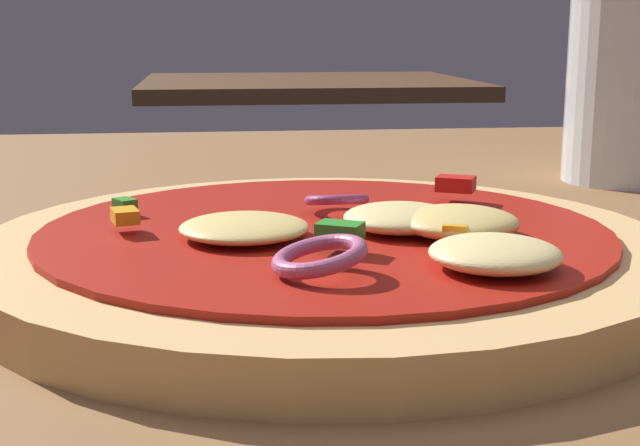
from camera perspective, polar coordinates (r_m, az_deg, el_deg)
The scene contains 4 objects.
dining_table at distance 0.39m, azimuth 4.78°, elevation -5.28°, with size 1.14×1.08×0.03m.
pizza at distance 0.37m, azimuth 0.62°, elevation -2.03°, with size 0.29×0.29×0.03m.
beer_glass at distance 0.64m, azimuth 19.11°, elevation 7.52°, with size 0.08×0.08×0.12m.
background_table at distance 1.82m, azimuth -0.89°, elevation 8.71°, with size 0.65×0.55×0.03m.
Camera 1 is at (-0.08, -0.36, 0.13)m, focal length 50.29 mm.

